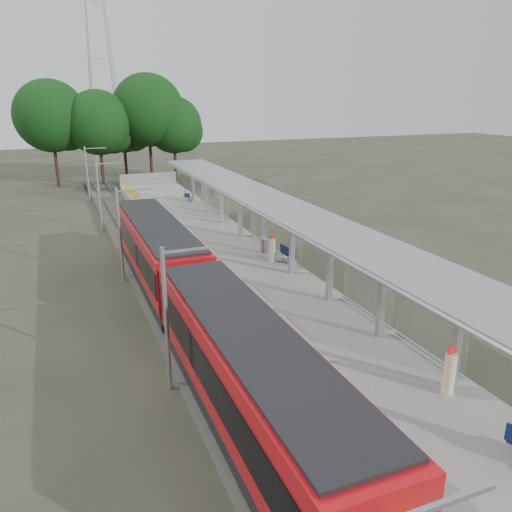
{
  "coord_description": "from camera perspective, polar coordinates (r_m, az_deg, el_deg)",
  "views": [
    {
      "loc": [
        -9.34,
        -8.86,
        10.25
      ],
      "look_at": [
        -0.17,
        13.77,
        2.3
      ],
      "focal_mm": 35.0,
      "sensor_mm": 36.0,
      "label": 1
    }
  ],
  "objects": [
    {
      "name": "info_pillar_far",
      "position": [
        28.72,
        1.87,
        0.7
      ],
      "size": [
        0.36,
        0.36,
        1.61
      ],
      "rotation": [
        0.0,
        0.0,
        0.43
      ],
      "color": "beige",
      "rests_on": "platform"
    },
    {
      "name": "bench_far",
      "position": [
        46.18,
        -7.98,
        7.02
      ],
      "size": [
        0.84,
        1.63,
        1.07
      ],
      "rotation": [
        0.0,
        0.0,
        -0.24
      ],
      "color": "navy",
      "rests_on": "platform"
    },
    {
      "name": "train",
      "position": [
        21.68,
        -7.51,
        -4.35
      ],
      "size": [
        2.74,
        27.6,
        3.62
      ],
      "color": "black",
      "rests_on": "ground"
    },
    {
      "name": "end_fence",
      "position": [
        55.29,
        -12.2,
        8.64
      ],
      "size": [
        6.0,
        0.1,
        1.2
      ],
      "primitive_type": "cube",
      "color": "#9EA0A5",
      "rests_on": "platform"
    },
    {
      "name": "platform",
      "position": [
        31.86,
        -3.92,
        0.17
      ],
      "size": [
        6.0,
        50.0,
        1.0
      ],
      "primitive_type": "cube",
      "color": "gray",
      "rests_on": "ground"
    },
    {
      "name": "pylon",
      "position": [
        82.74,
        -17.63,
        23.34
      ],
      "size": [
        8.0,
        4.0,
        38.0
      ],
      "primitive_type": null,
      "color": "#9EA0A5",
      "rests_on": "ground"
    },
    {
      "name": "tree_cluster",
      "position": [
        62.62,
        -15.62,
        14.93
      ],
      "size": [
        21.1,
        11.8,
        12.68
      ],
      "color": "#382316",
      "rests_on": "ground"
    },
    {
      "name": "info_pillar_near",
      "position": [
        17.52,
        21.21,
        -12.43
      ],
      "size": [
        0.38,
        0.38,
        1.68
      ],
      "rotation": [
        0.0,
        0.0,
        0.03
      ],
      "color": "beige",
      "rests_on": "platform"
    },
    {
      "name": "litter_bin",
      "position": [
        30.27,
        1.28,
        1.11
      ],
      "size": [
        0.53,
        0.53,
        0.88
      ],
      "primitive_type": "cylinder",
      "rotation": [
        0.0,
        0.0,
        -0.28
      ],
      "color": "#9EA0A5",
      "rests_on": "platform"
    },
    {
      "name": "trackbed",
      "position": [
        30.96,
        -11.84,
        -1.46
      ],
      "size": [
        3.0,
        70.0,
        0.24
      ],
      "primitive_type": "cube",
      "color": "#59544C",
      "rests_on": "ground"
    },
    {
      "name": "canopy",
      "position": [
        27.99,
        1.53,
        5.55
      ],
      "size": [
        3.27,
        38.0,
        3.66
      ],
      "color": "#9EA0A5",
      "rests_on": "platform"
    },
    {
      "name": "tactile_strip",
      "position": [
        31.05,
        -8.41,
        0.53
      ],
      "size": [
        0.6,
        50.0,
        0.02
      ],
      "primitive_type": "cube",
      "color": "gold",
      "rests_on": "platform"
    },
    {
      "name": "bench_mid",
      "position": [
        28.74,
        3.66,
        0.26
      ],
      "size": [
        0.49,
        1.39,
        0.94
      ],
      "rotation": [
        0.0,
        0.0,
        0.05
      ],
      "color": "navy",
      "rests_on": "platform"
    },
    {
      "name": "ground",
      "position": [
        16.46,
        20.43,
        -21.83
      ],
      "size": [
        200.0,
        200.0,
        0.0
      ],
      "primitive_type": "plane",
      "color": "#474438",
      "rests_on": "ground"
    },
    {
      "name": "catenary_masts",
      "position": [
        28.98,
        -15.15,
        2.73
      ],
      "size": [
        2.08,
        48.16,
        5.4
      ],
      "color": "#9EA0A5",
      "rests_on": "ground"
    }
  ]
}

